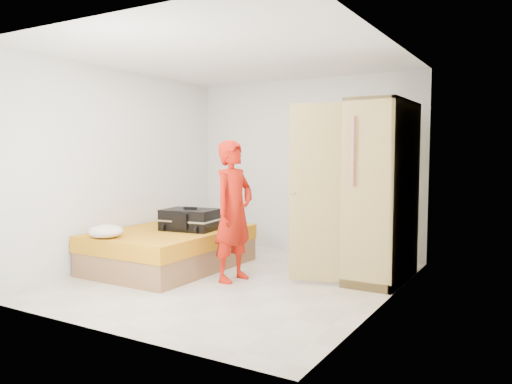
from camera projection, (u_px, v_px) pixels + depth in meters
The scene contains 7 objects.
room at pixel (233, 170), 5.81m from camera, with size 4.00×4.02×2.60m.
bed at pixel (171, 249), 6.51m from camera, with size 1.42×2.02×0.50m.
wardrobe at pixel (377, 196), 5.83m from camera, with size 1.15×1.34×2.10m.
person at pixel (234, 211), 5.82m from camera, with size 0.60×0.39×1.64m, color red.
suitcase at pixel (190, 220), 6.47m from camera, with size 0.75×0.60×0.30m.
round_cushion at pixel (106, 231), 5.88m from camera, with size 0.40×0.40×0.15m, color white.
pillow at pixel (206, 218), 7.24m from camera, with size 0.60×0.31×0.11m, color white.
Camera 1 is at (3.17, -4.88, 1.51)m, focal length 35.00 mm.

